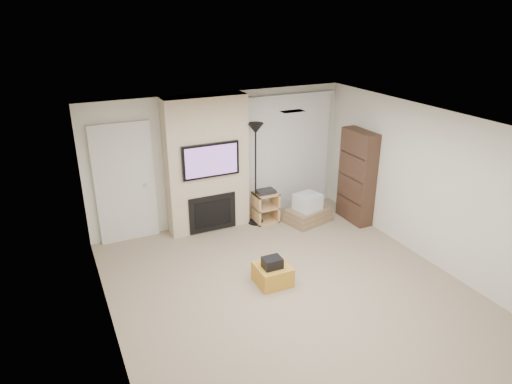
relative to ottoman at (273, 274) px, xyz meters
name	(u,v)px	position (x,y,z in m)	size (l,w,h in m)	color
floor	(291,291)	(0.14, -0.32, -0.15)	(5.00, 5.50, 0.00)	#9E8A6F
ceiling	(296,126)	(0.14, -0.32, 2.35)	(5.00, 5.50, 0.00)	white
wall_back	(221,159)	(0.14, 2.43, 1.10)	(5.00, 2.50, 0.00)	silver
wall_front	(450,336)	(0.14, -3.07, 1.10)	(5.00, 2.50, 0.00)	silver
wall_left	(106,254)	(-2.36, -0.32, 1.10)	(5.50, 2.50, 0.00)	silver
wall_right	(430,187)	(2.64, -0.32, 1.10)	(5.50, 2.50, 0.00)	silver
hvac_vent	(293,111)	(0.54, 0.48, 2.35)	(0.35, 0.18, 0.01)	silver
ottoman	(273,274)	(0.00, 0.00, 0.00)	(0.50, 0.50, 0.30)	gold
black_bag	(272,263)	(-0.03, -0.04, 0.23)	(0.28, 0.22, 0.16)	black
fireplace_wall	(207,166)	(-0.21, 2.21, 1.09)	(1.50, 0.47, 2.50)	beige
entry_door	(125,184)	(-1.66, 2.39, 0.90)	(1.02, 0.11, 2.14)	silver
vertical_blinds	(287,149)	(1.54, 2.37, 1.12)	(1.98, 0.10, 2.37)	silver
floor_lamp	(256,146)	(0.66, 2.00, 1.41)	(0.29, 0.29, 1.98)	black
av_stand	(266,205)	(0.86, 1.98, 0.20)	(0.45, 0.38, 0.66)	tan
box_stack	(307,211)	(1.60, 1.64, 0.06)	(0.96, 0.81, 0.56)	#8B714E
bookshelf	(357,177)	(2.47, 1.30, 0.75)	(0.30, 0.80, 1.80)	#362218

